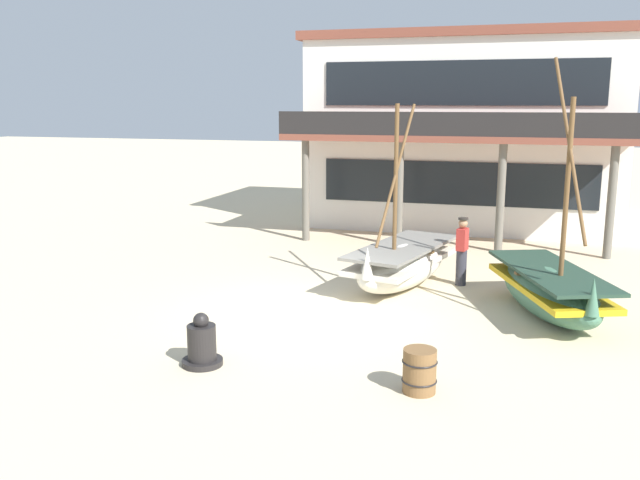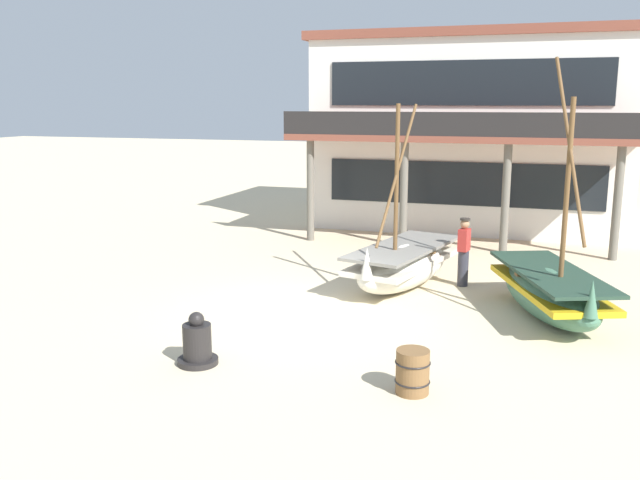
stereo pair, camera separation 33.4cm
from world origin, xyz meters
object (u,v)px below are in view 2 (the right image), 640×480
(fisherman_by_hull, at_px, (464,253))
(capstan_winch, at_px, (197,344))
(fishing_boat_near_left, at_px, (403,264))
(fishing_boat_centre_large, at_px, (550,291))
(wooden_barrel, at_px, (413,372))
(harbor_building_main, at_px, (474,130))

(fisherman_by_hull, distance_m, capstan_winch, 7.58)
(fishing_boat_near_left, distance_m, fishing_boat_centre_large, 3.66)
(fishing_boat_near_left, height_order, fisherman_by_hull, fishing_boat_near_left)
(wooden_barrel, xyz_separation_m, harbor_building_main, (-0.76, 16.12, 3.05))
(fishing_boat_near_left, bearing_deg, wooden_barrel, -77.48)
(fishing_boat_centre_large, xyz_separation_m, fisherman_by_hull, (-2.00, 1.95, 0.27))
(fishing_boat_centre_large, bearing_deg, fisherman_by_hull, 135.72)
(wooden_barrel, bearing_deg, fisherman_by_hull, 89.71)
(fishing_boat_centre_large, distance_m, capstan_winch, 7.39)
(capstan_winch, height_order, wooden_barrel, capstan_winch)
(fishing_boat_centre_large, distance_m, wooden_barrel, 5.08)
(fisherman_by_hull, relative_size, harbor_building_main, 0.15)
(fishing_boat_near_left, distance_m, wooden_barrel, 6.19)
(harbor_building_main, bearing_deg, capstan_winch, -100.50)
(fishing_boat_centre_large, xyz_separation_m, capstan_winch, (-5.78, -4.61, -0.21))
(fishing_boat_centre_large, height_order, capstan_winch, fishing_boat_centre_large)
(fishing_boat_centre_large, bearing_deg, fishing_boat_near_left, 157.58)
(fishing_boat_near_left, relative_size, fisherman_by_hull, 2.61)
(wooden_barrel, bearing_deg, capstan_winch, 179.37)
(capstan_winch, bearing_deg, wooden_barrel, -0.63)
(wooden_barrel, bearing_deg, fishing_boat_near_left, 102.52)
(fishing_boat_near_left, height_order, fishing_boat_centre_large, fishing_boat_centre_large)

